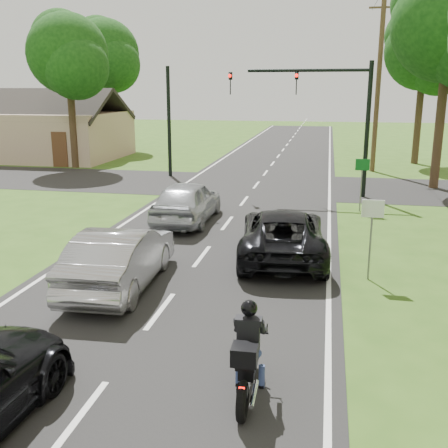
{
  "coord_description": "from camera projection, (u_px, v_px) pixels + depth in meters",
  "views": [
    {
      "loc": [
        3.5,
        -10.37,
        4.85
      ],
      "look_at": [
        0.86,
        3.0,
        1.3
      ],
      "focal_mm": 42.0,
      "sensor_mm": 36.0,
      "label": 1
    }
  ],
  "objects": [
    {
      "name": "sign_white",
      "position": [
        372.0,
        220.0,
        13.27
      ],
      "size": [
        0.55,
        0.07,
        2.12
      ],
      "color": "slate",
      "rests_on": "ground"
    },
    {
      "name": "road",
      "position": [
        236.0,
        211.0,
        21.22
      ],
      "size": [
        8.0,
        100.0,
        0.01
      ],
      "primitive_type": "cube",
      "color": "black",
      "rests_on": "ground"
    },
    {
      "name": "ground",
      "position": [
        160.0,
        311.0,
        11.72
      ],
      "size": [
        140.0,
        140.0,
        0.0
      ],
      "primitive_type": "plane",
      "color": "#315518",
      "rests_on": "ground"
    },
    {
      "name": "tree_row_e",
      "position": [
        429.0,
        55.0,
        32.71
      ],
      "size": [
        5.28,
        5.12,
        9.61
      ],
      "color": "#332316",
      "rests_on": "ground"
    },
    {
      "name": "house",
      "position": [
        48.0,
        133.0,
        37.05
      ],
      "size": [
        10.2,
        8.0,
        4.84
      ],
      "color": "tan",
      "rests_on": "ground"
    },
    {
      "name": "silver_sedan",
      "position": [
        120.0,
        257.0,
        12.99
      ],
      "size": [
        1.82,
        4.69,
        1.52
      ],
      "primitive_type": "imported",
      "rotation": [
        0.0,
        0.0,
        3.19
      ],
      "color": "#A7A7AB",
      "rests_on": "road"
    },
    {
      "name": "sign_green",
      "position": [
        362.0,
        172.0,
        20.83
      ],
      "size": [
        0.55,
        0.07,
        2.12
      ],
      "color": "slate",
      "rests_on": "ground"
    },
    {
      "name": "cross_road",
      "position": [
        256.0,
        185.0,
        26.91
      ],
      "size": [
        60.0,
        7.0,
        0.01
      ],
      "primitive_type": "cube",
      "color": "black",
      "rests_on": "ground"
    },
    {
      "name": "utility_pole_far",
      "position": [
        378.0,
        84.0,
        30.17
      ],
      "size": [
        1.6,
        0.28,
        10.0
      ],
      "color": "brown",
      "rests_on": "ground"
    },
    {
      "name": "tree_left_near",
      "position": [
        71.0,
        59.0,
        31.05
      ],
      "size": [
        5.12,
        4.96,
        9.22
      ],
      "color": "#332316",
      "rests_on": "ground"
    },
    {
      "name": "tree_left_far",
      "position": [
        107.0,
        58.0,
        40.74
      ],
      "size": [
        5.76,
        5.58,
        10.14
      ],
      "color": "#332316",
      "rests_on": "ground"
    },
    {
      "name": "silver_suv",
      "position": [
        187.0,
        201.0,
        19.32
      ],
      "size": [
        1.86,
        4.61,
        1.57
      ],
      "primitive_type": "imported",
      "rotation": [
        0.0,
        0.0,
        3.14
      ],
      "color": "#AAADB2",
      "rests_on": "road"
    },
    {
      "name": "signal_pole_far",
      "position": [
        169.0,
        122.0,
        29.03
      ],
      "size": [
        0.2,
        0.2,
        6.0
      ],
      "primitive_type": "cylinder",
      "color": "black",
      "rests_on": "ground"
    },
    {
      "name": "dark_suv",
      "position": [
        283.0,
        234.0,
        15.27
      ],
      "size": [
        2.84,
        5.37,
        1.44
      ],
      "primitive_type": "imported",
      "rotation": [
        0.0,
        0.0,
        3.23
      ],
      "color": "black",
      "rests_on": "road"
    },
    {
      "name": "motorcycle_rider",
      "position": [
        248.0,
        360.0,
        8.31
      ],
      "size": [
        0.55,
        1.94,
        1.67
      ],
      "rotation": [
        0.0,
        0.0,
        0.02
      ],
      "color": "black",
      "rests_on": "ground"
    },
    {
      "name": "traffic_signal",
      "position": [
        326.0,
        104.0,
        23.35
      ],
      "size": [
        6.38,
        0.44,
        6.0
      ],
      "color": "black",
      "rests_on": "ground"
    }
  ]
}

